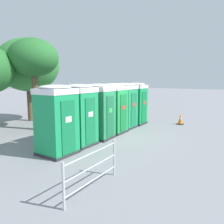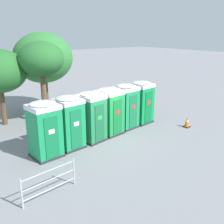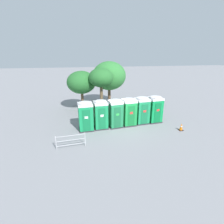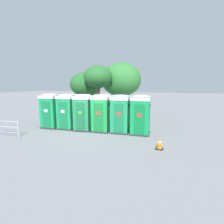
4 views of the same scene
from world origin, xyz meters
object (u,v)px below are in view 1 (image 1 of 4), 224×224
portapotty_3 (114,108)px  portapotty_5 (135,103)px  portapotty_2 (99,111)px  street_tree_1 (34,59)px  street_tree_2 (28,65)px  traffic_cone (180,119)px  event_barrier (93,168)px  portapotty_4 (125,105)px  portapotty_0 (57,120)px  portapotty_1 (79,115)px

portapotty_3 → portapotty_5: (2.61, 0.33, -0.00)m
portapotty_2 → street_tree_1: (-0.79, 3.89, 2.53)m
portapotty_2 → street_tree_2: 6.99m
street_tree_1 → street_tree_2: size_ratio=0.91×
traffic_cone → event_barrier: (-9.21, -1.32, 0.26)m
portapotty_4 → street_tree_2: street_tree_2 is taller
portapotty_0 → portapotty_2: bearing=5.7°
street_tree_1 → portapotty_1: bearing=-97.7°
portapotty_2 → portapotty_4: 2.63m
portapotty_1 → portapotty_3: size_ratio=1.00×
street_tree_1 → event_barrier: street_tree_1 is taller
street_tree_2 → traffic_cone: bearing=-59.3°
portapotty_1 → portapotty_3: (2.62, 0.25, -0.00)m
street_tree_2 → event_barrier: bearing=-113.7°
street_tree_2 → portapotty_2: bearing=-94.2°
street_tree_1 → event_barrier: bearing=-113.1°
portapotty_5 → traffic_cone: (1.52, -2.29, -0.97)m
portapotty_0 → portapotty_1: bearing=8.6°
portapotty_0 → portapotty_2: 2.63m
portapotty_1 → portapotty_4: size_ratio=1.00×
portapotty_0 → portapotty_5: same height
portapotty_1 → traffic_cone: portapotty_1 is taller
portapotty_2 → event_barrier: (-3.77, -3.11, -0.72)m
portapotty_3 → portapotty_4: (1.30, 0.22, -0.00)m
portapotty_0 → street_tree_1: size_ratio=0.52×
portapotty_1 → portapotty_4: bearing=6.8°
portapotty_0 → event_barrier: 3.15m
street_tree_1 → street_tree_2: 2.97m
portapotty_2 → portapotty_5: bearing=7.4°
portapotty_2 → portapotty_0: bearing=-174.3°
portapotty_1 → portapotty_2: same height
portapotty_2 → street_tree_1: 4.70m
portapotty_1 → portapotty_4: 3.95m
portapotty_3 → portapotty_2: bearing=-172.1°
portapotty_0 → street_tree_1: street_tree_1 is taller
portapotty_5 → event_barrier: bearing=-154.8°
portapotty_2 → event_barrier: bearing=-140.5°
portapotty_4 → traffic_cone: bearing=-37.7°
portapotty_5 → portapotty_3: bearing=-172.9°
street_tree_1 → traffic_cone: size_ratio=7.60×
portapotty_3 → event_barrier: portapotty_3 is taller
portapotty_4 → traffic_cone: (2.84, -2.19, -0.97)m
portapotty_4 → portapotty_5: (1.31, 0.10, -0.00)m
portapotty_2 → street_tree_1: bearing=101.4°
portapotty_2 → portapotty_1: bearing=-177.2°
portapotty_4 → portapotty_5: size_ratio=1.00×
portapotty_1 → portapotty_3: same height
portapotty_1 → street_tree_2: (1.80, 6.63, 2.36)m
street_tree_2 → street_tree_1: bearing=-115.3°
portapotty_3 → street_tree_2: (-0.82, 6.38, 2.36)m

